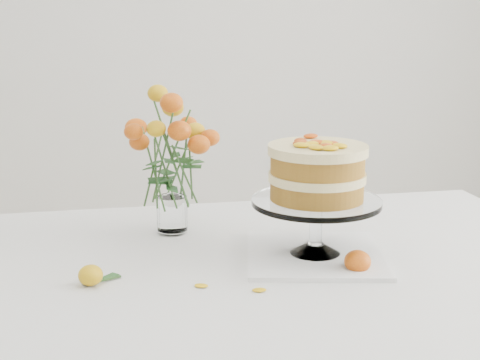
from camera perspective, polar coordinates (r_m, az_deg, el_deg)
The scene contains 8 objects.
table at distance 1.38m, azimuth 1.16°, elevation -10.28°, with size 1.43×0.93×0.76m.
napkin at distance 1.39m, azimuth 6.41°, elevation -6.35°, with size 0.28×0.28×0.01m, color white.
cake_stand at distance 1.35m, azimuth 6.59°, elevation 0.16°, with size 0.26×0.26×0.24m.
rose_vase at distance 1.49m, azimuth -5.95°, elevation 2.90°, with size 0.27×0.27×0.34m.
loose_rose_near at distance 1.27m, azimuth -12.61°, elevation -7.94°, with size 0.08×0.05×0.04m.
loose_rose_far at distance 1.32m, azimuth 10.02°, elevation -6.87°, with size 0.09×0.05×0.04m.
stray_petal_a at distance 1.24m, azimuth -3.33°, elevation -9.01°, with size 0.03×0.02×0.00m, color yellow.
stray_petal_b at distance 1.22m, azimuth 1.65°, elevation -9.38°, with size 0.03×0.02×0.00m, color yellow.
Camera 1 is at (-0.27, -1.23, 1.24)m, focal length 50.00 mm.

